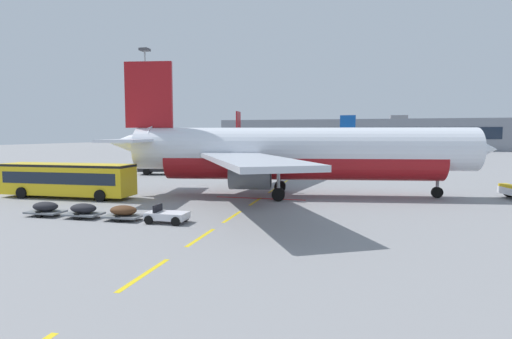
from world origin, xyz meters
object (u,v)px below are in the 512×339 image
at_px(airliner_mid_left, 226,141).
at_px(ground_power_truck, 163,163).
at_px(apron_shuttle_bus, 68,178).
at_px(fuel_service_truck, 343,163).
at_px(apron_light_mast_near, 146,91).
at_px(airliner_foreground, 295,153).
at_px(airliner_far_right, 396,144).
at_px(baggage_train, 104,211).

bearing_deg(airliner_mid_left, ground_power_truck, -82.50).
height_order(apron_shuttle_bus, fuel_service_truck, fuel_service_truck).
relative_size(fuel_service_truck, apron_light_mast_near, 0.31).
height_order(airliner_foreground, ground_power_truck, airliner_foreground).
bearing_deg(airliner_far_right, airliner_foreground, -102.80).
height_order(fuel_service_truck, ground_power_truck, same).
distance_m(airliner_mid_left, fuel_service_truck, 52.09).
height_order(airliner_far_right, apron_light_mast_near, apron_light_mast_near).
xyz_separation_m(airliner_foreground, fuel_service_truck, (3.46, 21.86, -2.30)).
bearing_deg(airliner_mid_left, airliner_far_right, -1.65).
distance_m(ground_power_truck, baggage_train, 30.75).
bearing_deg(airliner_far_right, ground_power_truck, -127.12).
height_order(apron_shuttle_bus, ground_power_truck, ground_power_truck).
height_order(airliner_mid_left, fuel_service_truck, airliner_mid_left).
height_order(airliner_foreground, baggage_train, airliner_foreground).
xyz_separation_m(airliner_far_right, apron_light_mast_near, (-51.03, -22.56, 11.14)).
bearing_deg(airliner_far_right, baggage_train, -108.28).
relative_size(airliner_foreground, ground_power_truck, 4.70).
distance_m(apron_shuttle_bus, ground_power_truck, 21.60).
relative_size(airliner_mid_left, ground_power_truck, 4.70).
distance_m(airliner_foreground, apron_light_mast_near, 55.36).
bearing_deg(baggage_train, apron_light_mast_near, 116.15).
distance_m(airliner_mid_left, baggage_train, 78.66).
relative_size(baggage_train, apron_light_mast_near, 0.50).
xyz_separation_m(airliner_foreground, baggage_train, (-10.77, -13.06, -3.42)).
bearing_deg(airliner_foreground, apron_light_mast_near, 132.63).
distance_m(airliner_far_right, apron_light_mast_near, 56.90).
distance_m(airliner_foreground, apron_shuttle_bus, 20.34).
height_order(airliner_mid_left, airliner_far_right, airliner_mid_left).
xyz_separation_m(airliner_mid_left, baggage_train, (16.65, -76.81, -3.41)).
distance_m(apron_shuttle_bus, fuel_service_truck, 35.78).
xyz_separation_m(ground_power_truck, apron_light_mast_near, (-15.71, 24.11, 12.79)).
bearing_deg(fuel_service_truck, baggage_train, -112.17).
bearing_deg(apron_light_mast_near, ground_power_truck, -56.92).
bearing_deg(airliner_mid_left, apron_shuttle_bus, -83.42).
xyz_separation_m(fuel_service_truck, ground_power_truck, (-24.58, -5.98, 0.00)).
bearing_deg(fuel_service_truck, airliner_mid_left, 126.40).
distance_m(airliner_mid_left, apron_light_mast_near, 27.62).
xyz_separation_m(apron_shuttle_bus, ground_power_truck, (-1.70, 21.53, -0.10)).
bearing_deg(airliner_foreground, apron_shuttle_bus, -163.77).
height_order(baggage_train, apron_light_mast_near, apron_light_mast_near).
height_order(ground_power_truck, apron_light_mast_near, apron_light_mast_near).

